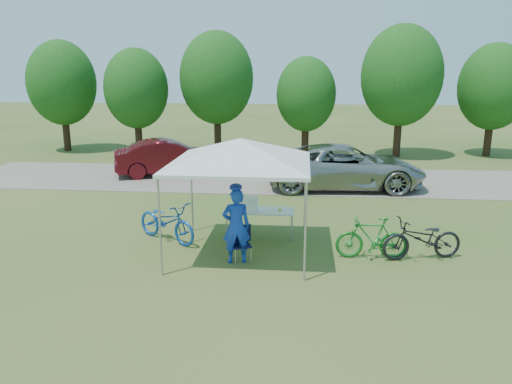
# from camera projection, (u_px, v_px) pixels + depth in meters

# --- Properties ---
(ground) EXTENTS (100.00, 100.00, 0.00)m
(ground) POSITION_uv_depth(u_px,v_px,m) (241.00, 252.00, 11.89)
(ground) COLOR #2D5119
(ground) RESTS_ON ground
(gravel_strip) EXTENTS (24.00, 5.00, 0.02)m
(gravel_strip) POSITION_uv_depth(u_px,v_px,m) (266.00, 179.00, 19.61)
(gravel_strip) COLOR gray
(gravel_strip) RESTS_ON ground
(canopy) EXTENTS (4.53, 4.53, 3.00)m
(canopy) POSITION_uv_depth(u_px,v_px,m) (240.00, 142.00, 11.25)
(canopy) COLOR #A5A5AA
(canopy) RESTS_ON ground
(treeline) EXTENTS (24.89, 4.28, 6.30)m
(treeline) POSITION_uv_depth(u_px,v_px,m) (270.00, 83.00, 24.62)
(treeline) COLOR #382314
(treeline) RESTS_ON ground
(folding_table) EXTENTS (1.75, 0.73, 0.72)m
(folding_table) POSITION_uv_depth(u_px,v_px,m) (260.00, 212.00, 12.82)
(folding_table) COLOR white
(folding_table) RESTS_ON ground
(folding_chair) EXTENTS (0.53, 0.56, 0.80)m
(folding_chair) POSITION_uv_depth(u_px,v_px,m) (242.00, 240.00, 11.31)
(folding_chair) COLOR black
(folding_chair) RESTS_ON ground
(cooler) EXTENTS (0.47, 0.32, 0.34)m
(cooler) POSITION_uv_depth(u_px,v_px,m) (249.00, 203.00, 12.80)
(cooler) COLOR white
(cooler) RESTS_ON folding_table
(ice_cream_cup) EXTENTS (0.08, 0.08, 0.06)m
(ice_cream_cup) POSITION_uv_depth(u_px,v_px,m) (280.00, 210.00, 12.71)
(ice_cream_cup) COLOR yellow
(ice_cream_cup) RESTS_ON folding_table
(cyclist) EXTENTS (0.70, 0.54, 1.71)m
(cyclist) POSITION_uv_depth(u_px,v_px,m) (236.00, 226.00, 11.07)
(cyclist) COLOR #1639B4
(cyclist) RESTS_ON ground
(bike_blue) EXTENTS (2.00, 1.63, 1.02)m
(bike_blue) POSITION_uv_depth(u_px,v_px,m) (167.00, 221.00, 12.56)
(bike_blue) COLOR #1243A1
(bike_blue) RESTS_ON ground
(bike_green) EXTENTS (1.65, 0.52, 0.98)m
(bike_green) POSITION_uv_depth(u_px,v_px,m) (372.00, 238.00, 11.39)
(bike_green) COLOR #186F24
(bike_green) RESTS_ON ground
(bike_dark) EXTENTS (1.97, 1.08, 0.98)m
(bike_dark) POSITION_uv_depth(u_px,v_px,m) (423.00, 239.00, 11.33)
(bike_dark) COLOR black
(bike_dark) RESTS_ON ground
(minivan) EXTENTS (5.79, 2.93, 1.57)m
(minivan) POSITION_uv_depth(u_px,v_px,m) (345.00, 166.00, 18.00)
(minivan) COLOR #9FA19C
(minivan) RESTS_ON gravel_strip
(sedan) EXTENTS (4.57, 2.96, 1.42)m
(sedan) POSITION_uv_depth(u_px,v_px,m) (169.00, 157.00, 20.26)
(sedan) COLOR #4C0C12
(sedan) RESTS_ON gravel_strip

